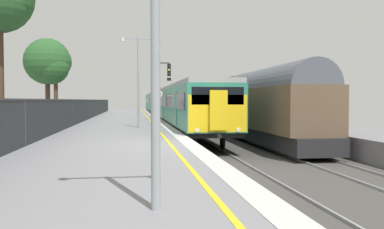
{
  "coord_description": "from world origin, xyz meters",
  "views": [
    {
      "loc": [
        -1.7,
        -15.33,
        1.63
      ],
      "look_at": [
        1.23,
        5.43,
        0.9
      ],
      "focal_mm": 39.24,
      "sensor_mm": 36.0,
      "label": 1
    }
  ],
  "objects": [
    {
      "name": "platform_lamp_near",
      "position": [
        -1.37,
        -9.16,
        2.99
      ],
      "size": [
        2.0,
        0.2,
        5.0
      ],
      "color": "#93999E",
      "rests_on": "ground"
    },
    {
      "name": "platform_lamp_mid",
      "position": [
        -1.37,
        9.56,
        3.17
      ],
      "size": [
        2.0,
        0.2,
        5.33
      ],
      "color": "#93999E",
      "rests_on": "ground"
    },
    {
      "name": "speed_limit_sign",
      "position": [
        0.25,
        16.2,
        1.54
      ],
      "size": [
        0.59,
        0.08,
        2.4
      ],
      "color": "#59595B",
      "rests_on": "ground"
    },
    {
      "name": "background_tree_centre",
      "position": [
        -8.39,
        19.69,
        4.58
      ],
      "size": [
        3.71,
        3.71,
        6.59
      ],
      "color": "#473323",
      "rests_on": "ground"
    },
    {
      "name": "freight_train_adjacent_track",
      "position": [
        6.1,
        14.91,
        1.4
      ],
      "size": [
        2.6,
        27.89,
        4.4
      ],
      "color": "#232326",
      "rests_on": "ground"
    },
    {
      "name": "commuter_train_at_platform",
      "position": [
        2.1,
        33.89,
        1.27
      ],
      "size": [
        2.83,
        61.91,
        3.81
      ],
      "color": "#2D846B",
      "rests_on": "ground"
    },
    {
      "name": "background_tree_left",
      "position": [
        -8.68,
        24.77,
        5.02
      ],
      "size": [
        2.92,
        2.92,
        6.61
      ],
      "color": "#473323",
      "rests_on": "ground"
    },
    {
      "name": "platform_back_fence",
      "position": [
        -5.45,
        -0.0,
        0.88
      ],
      "size": [
        0.07,
        99.0,
        1.68
      ],
      "color": "#282B2D",
      "rests_on": "ground"
    },
    {
      "name": "ground",
      "position": [
        2.64,
        0.0,
        -0.61
      ],
      "size": [
        17.4,
        110.0,
        1.21
      ],
      "color": "gray"
    },
    {
      "name": "signal_gantry",
      "position": [
        0.63,
        18.47,
        2.93
      ],
      "size": [
        1.1,
        0.24,
        4.67
      ],
      "color": "#47474C",
      "rests_on": "ground"
    }
  ]
}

